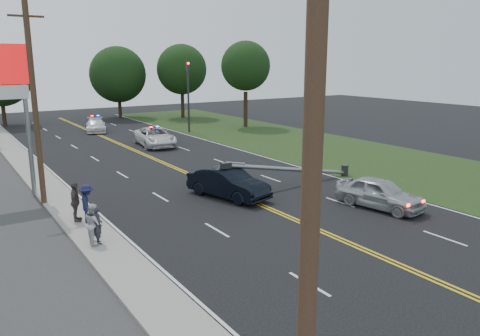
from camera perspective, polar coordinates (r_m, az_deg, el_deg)
ground at (r=19.68m, az=12.70°, el=-8.75°), size 120.00×120.00×0.00m
sidewalk at (r=24.17m, az=-19.98°, el=-4.96°), size 1.80×70.00×0.12m
grass_verge at (r=35.79m, az=16.39°, el=0.89°), size 12.00×80.00×0.01m
centerline_yellow at (r=27.18m, az=-2.53°, el=-2.32°), size 0.36×80.00×0.00m
traffic_signal at (r=47.84m, az=-6.33°, el=9.35°), size 0.28×0.41×7.05m
fallen_streetlight at (r=27.74m, az=7.04°, el=-0.16°), size 9.36×0.44×1.91m
utility_pole_near at (r=6.51m, az=8.55°, el=-5.99°), size 1.60×0.28×10.00m
utility_pole_mid at (r=25.00m, az=-23.75°, el=7.09°), size 1.60×0.28×10.00m
tree_7 at (r=61.80m, az=-14.65°, el=10.96°), size 6.99×6.99×8.93m
tree_8 at (r=60.49m, az=-7.13°, el=11.84°), size 6.26×6.26×9.21m
tree_9 at (r=51.52m, az=0.70°, el=12.32°), size 5.32×5.32×9.26m
crashed_sedan at (r=24.97m, az=-1.46°, el=-1.85°), size 2.93×5.08×1.58m
waiting_sedan at (r=24.22m, az=16.67°, el=-2.95°), size 2.56×4.70×1.52m
emergency_a at (r=40.84m, az=-10.36°, el=3.76°), size 3.24×5.89×1.56m
emergency_b at (r=50.49m, az=-17.18°, el=5.00°), size 3.01×4.94×1.34m
bystander_a at (r=19.30m, az=-16.95°, el=-6.65°), size 0.39×0.57×1.53m
bystander_b at (r=19.33m, az=-17.40°, el=-6.50°), size 0.69×0.85×1.63m
bystander_c at (r=21.84m, az=-18.13°, el=-4.15°), size 0.85×1.23×1.74m
bystander_d at (r=22.17m, az=-19.44°, el=-3.92°), size 0.81×1.14×1.80m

